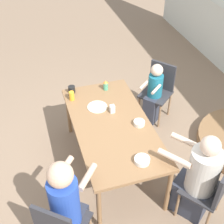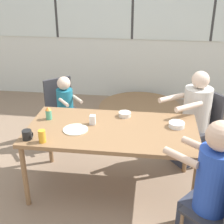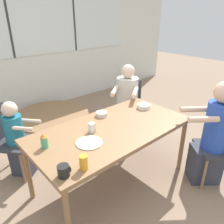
{
  "view_description": "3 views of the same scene",
  "coord_description": "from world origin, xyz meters",
  "px_view_note": "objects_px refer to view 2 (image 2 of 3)",
  "views": [
    {
      "loc": [
        2.57,
        -0.8,
        3.1
      ],
      "look_at": [
        0.0,
        0.0,
        0.89
      ],
      "focal_mm": 50.0,
      "sensor_mm": 36.0,
      "label": 1
    },
    {
      "loc": [
        0.36,
        -2.72,
        2.16
      ],
      "look_at": [
        0.0,
        0.0,
        0.89
      ],
      "focal_mm": 50.0,
      "sensor_mm": 36.0,
      "label": 2
    },
    {
      "loc": [
        -1.33,
        -1.49,
        1.81
      ],
      "look_at": [
        0.0,
        0.0,
        0.89
      ],
      "focal_mm": 35.0,
      "sensor_mm": 36.0,
      "label": 3
    }
  ],
  "objects_px": {
    "chair_for_man_blue_shirt": "(204,120)",
    "coffee_mug": "(27,135)",
    "person_toddler": "(67,114)",
    "sippy_cup": "(49,113)",
    "juice_glass": "(42,136)",
    "person_man_blue_shirt": "(193,123)",
    "folded_table_stack": "(140,111)",
    "bowl_cereal": "(177,125)",
    "person_woman_green_shirt": "(209,193)",
    "milk_carton_small": "(93,120)",
    "bowl_white_shallow": "(125,114)",
    "chair_for_toddler": "(61,105)"
  },
  "relations": [
    {
      "from": "person_woman_green_shirt",
      "to": "folded_table_stack",
      "type": "bearing_deg",
      "value": 53.28
    },
    {
      "from": "coffee_mug",
      "to": "sippy_cup",
      "type": "bearing_deg",
      "value": 81.7
    },
    {
      "from": "chair_for_man_blue_shirt",
      "to": "folded_table_stack",
      "type": "relative_size",
      "value": 0.64
    },
    {
      "from": "person_toddler",
      "to": "sippy_cup",
      "type": "relative_size",
      "value": 6.74
    },
    {
      "from": "juice_glass",
      "to": "chair_for_man_blue_shirt",
      "type": "bearing_deg",
      "value": 34.24
    },
    {
      "from": "coffee_mug",
      "to": "bowl_cereal",
      "type": "relative_size",
      "value": 0.6
    },
    {
      "from": "person_man_blue_shirt",
      "to": "bowl_white_shallow",
      "type": "xyz_separation_m",
      "value": [
        -0.78,
        -0.36,
        0.23
      ]
    },
    {
      "from": "person_man_blue_shirt",
      "to": "milk_carton_small",
      "type": "relative_size",
      "value": 11.56
    },
    {
      "from": "chair_for_toddler",
      "to": "person_woman_green_shirt",
      "type": "distance_m",
      "value": 2.35
    },
    {
      "from": "coffee_mug",
      "to": "juice_glass",
      "type": "xyz_separation_m",
      "value": [
        0.15,
        -0.03,
        0.01
      ]
    },
    {
      "from": "juice_glass",
      "to": "bowl_cereal",
      "type": "height_order",
      "value": "juice_glass"
    },
    {
      "from": "person_woman_green_shirt",
      "to": "milk_carton_small",
      "type": "relative_size",
      "value": 12.22
    },
    {
      "from": "sippy_cup",
      "to": "juice_glass",
      "type": "height_order",
      "value": "sippy_cup"
    },
    {
      "from": "coffee_mug",
      "to": "juice_glass",
      "type": "height_order",
      "value": "juice_glass"
    },
    {
      "from": "juice_glass",
      "to": "milk_carton_small",
      "type": "bearing_deg",
      "value": 46.83
    },
    {
      "from": "bowl_cereal",
      "to": "milk_carton_small",
      "type": "bearing_deg",
      "value": -176.6
    },
    {
      "from": "chair_for_man_blue_shirt",
      "to": "juice_glass",
      "type": "distance_m",
      "value": 1.97
    },
    {
      "from": "chair_for_toddler",
      "to": "bowl_white_shallow",
      "type": "relative_size",
      "value": 6.51
    },
    {
      "from": "chair_for_man_blue_shirt",
      "to": "person_woman_green_shirt",
      "type": "relative_size",
      "value": 0.71
    },
    {
      "from": "chair_for_man_blue_shirt",
      "to": "person_toddler",
      "type": "distance_m",
      "value": 1.73
    },
    {
      "from": "person_man_blue_shirt",
      "to": "folded_table_stack",
      "type": "height_order",
      "value": "person_man_blue_shirt"
    },
    {
      "from": "person_woman_green_shirt",
      "to": "person_man_blue_shirt",
      "type": "relative_size",
      "value": 1.06
    },
    {
      "from": "person_toddler",
      "to": "folded_table_stack",
      "type": "relative_size",
      "value": 0.7
    },
    {
      "from": "chair_for_man_blue_shirt",
      "to": "coffee_mug",
      "type": "distance_m",
      "value": 2.08
    },
    {
      "from": "person_man_blue_shirt",
      "to": "bowl_white_shallow",
      "type": "relative_size",
      "value": 8.64
    },
    {
      "from": "person_man_blue_shirt",
      "to": "person_toddler",
      "type": "bearing_deg",
      "value": 46.45
    },
    {
      "from": "person_man_blue_shirt",
      "to": "sippy_cup",
      "type": "xyz_separation_m",
      "value": [
        -1.57,
        -0.53,
        0.28
      ]
    },
    {
      "from": "bowl_white_shallow",
      "to": "coffee_mug",
      "type": "bearing_deg",
      "value": -144.41
    },
    {
      "from": "person_toddler",
      "to": "juice_glass",
      "type": "bearing_deg",
      "value": 55.43
    },
    {
      "from": "person_man_blue_shirt",
      "to": "coffee_mug",
      "type": "xyz_separation_m",
      "value": [
        -1.63,
        -0.97,
        0.25
      ]
    },
    {
      "from": "bowl_cereal",
      "to": "folded_table_stack",
      "type": "bearing_deg",
      "value": 103.69
    },
    {
      "from": "person_woman_green_shirt",
      "to": "milk_carton_small",
      "type": "bearing_deg",
      "value": 93.46
    },
    {
      "from": "chair_for_toddler",
      "to": "bowl_cereal",
      "type": "height_order",
      "value": "chair_for_toddler"
    },
    {
      "from": "person_woman_green_shirt",
      "to": "person_man_blue_shirt",
      "type": "distance_m",
      "value": 1.35
    },
    {
      "from": "person_woman_green_shirt",
      "to": "folded_table_stack",
      "type": "relative_size",
      "value": 0.9
    },
    {
      "from": "person_man_blue_shirt",
      "to": "juice_glass",
      "type": "bearing_deg",
      "value": 87.51
    },
    {
      "from": "sippy_cup",
      "to": "juice_glass",
      "type": "relative_size",
      "value": 1.17
    },
    {
      "from": "person_man_blue_shirt",
      "to": "juice_glass",
      "type": "xyz_separation_m",
      "value": [
        -1.48,
        -1.0,
        0.26
      ]
    },
    {
      "from": "coffee_mug",
      "to": "chair_for_man_blue_shirt",
      "type": "bearing_deg",
      "value": 31.1
    },
    {
      "from": "bowl_white_shallow",
      "to": "folded_table_stack",
      "type": "height_order",
      "value": "bowl_white_shallow"
    },
    {
      "from": "coffee_mug",
      "to": "milk_carton_small",
      "type": "relative_size",
      "value": 0.97
    },
    {
      "from": "chair_for_man_blue_shirt",
      "to": "bowl_white_shallow",
      "type": "relative_size",
      "value": 6.51
    },
    {
      "from": "chair_for_man_blue_shirt",
      "to": "chair_for_toddler",
      "type": "xyz_separation_m",
      "value": [
        -1.82,
        0.22,
        0.0
      ]
    },
    {
      "from": "chair_for_toddler",
      "to": "bowl_white_shallow",
      "type": "distance_m",
      "value": 1.15
    },
    {
      "from": "person_woman_green_shirt",
      "to": "folded_table_stack",
      "type": "xyz_separation_m",
      "value": [
        -0.64,
        2.57,
        -0.49
      ]
    },
    {
      "from": "milk_carton_small",
      "to": "person_toddler",
      "type": "bearing_deg",
      "value": 122.72
    },
    {
      "from": "chair_for_man_blue_shirt",
      "to": "coffee_mug",
      "type": "relative_size",
      "value": 8.95
    },
    {
      "from": "sippy_cup",
      "to": "person_woman_green_shirt",
      "type": "bearing_deg",
      "value": -28.11
    },
    {
      "from": "bowl_white_shallow",
      "to": "person_toddler",
      "type": "bearing_deg",
      "value": 145.68
    },
    {
      "from": "person_toddler",
      "to": "milk_carton_small",
      "type": "distance_m",
      "value": 0.98
    }
  ]
}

